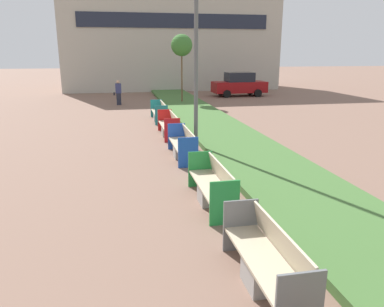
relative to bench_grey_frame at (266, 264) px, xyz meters
name	(u,v)px	position (x,y,z in m)	size (l,w,h in m)	color
planter_grass_strip	(288,182)	(2.26, 4.06, -0.28)	(2.80, 120.00, 0.18)	#426B33
building_backdrop	(169,30)	(3.06, 32.69, 5.06)	(19.44, 8.15, 10.87)	#B2AD9E
bench_grey_frame	(266,264)	(0.00, 0.00, 0.00)	(0.65, 2.26, 0.94)	#9E9B96
bench_green_frame	(212,188)	(0.00, 3.28, 0.00)	(0.65, 2.35, 0.94)	#9E9B96
bench_blue_frame	(183,146)	(0.00, 7.26, 0.00)	(0.65, 2.35, 0.94)	#9E9B96
bench_red_frame	(169,127)	(0.00, 10.67, 0.00)	(0.65, 2.38, 0.94)	#9E9B96
bench_teal_frame	(160,113)	(0.00, 14.30, 0.00)	(0.65, 2.39, 0.94)	#9E9B96
street_lamp_post	(196,17)	(0.61, 8.11, 4.12)	(0.24, 0.44, 8.22)	#56595B
sapling_tree_far	(182,46)	(2.20, 20.42, 3.44)	(1.41, 1.41, 4.54)	brown
pedestrian_walking	(118,93)	(-2.01, 20.76, 0.44)	(0.53, 0.24, 1.62)	#232633
parked_car_distant	(239,85)	(7.45, 24.18, 0.54)	(4.26, 2.00, 1.86)	maroon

